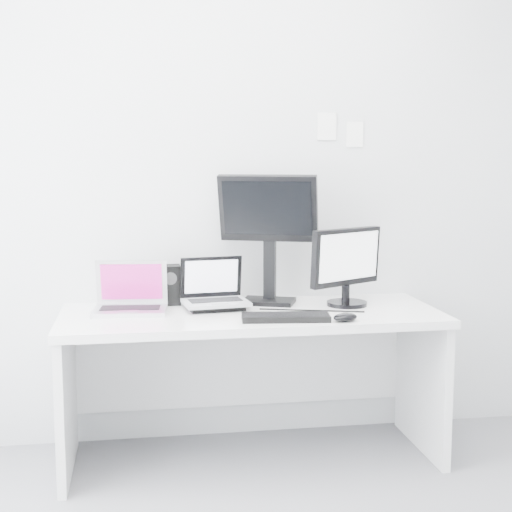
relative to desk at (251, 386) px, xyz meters
name	(u,v)px	position (x,y,z in m)	size (l,w,h in m)	color
back_wall	(241,179)	(0.00, 0.35, 0.99)	(3.60, 3.60, 0.00)	silver
desk	(251,386)	(0.00, 0.00, 0.00)	(1.80, 0.70, 0.73)	white
macbook	(130,286)	(-0.57, 0.06, 0.49)	(0.34, 0.25, 0.25)	silver
speaker	(170,285)	(-0.37, 0.24, 0.46)	(0.10, 0.10, 0.20)	black
dell_laptop	(216,283)	(-0.16, 0.08, 0.49)	(0.31, 0.24, 0.26)	#9EA1A5
rear_monitor	(269,238)	(0.12, 0.19, 0.70)	(0.49, 0.18, 0.67)	black
samsung_monitor	(347,266)	(0.49, 0.07, 0.56)	(0.44, 0.20, 0.40)	black
keyboard	(286,317)	(0.13, -0.21, 0.38)	(0.40, 0.14, 0.03)	black
mouse	(345,317)	(0.38, -0.28, 0.38)	(0.12, 0.07, 0.04)	black
wall_note_0	(327,126)	(0.45, 0.34, 1.26)	(0.10, 0.00, 0.14)	white
wall_note_1	(355,134)	(0.60, 0.34, 1.22)	(0.09, 0.00, 0.13)	white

